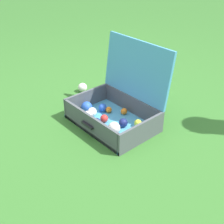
{
  "coord_description": "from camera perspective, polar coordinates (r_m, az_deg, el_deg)",
  "views": [
    {
      "loc": [
        1.32,
        -1.13,
        1.16
      ],
      "look_at": [
        0.0,
        0.02,
        0.1
      ],
      "focal_mm": 47.34,
      "sensor_mm": 36.0,
      "label": 1
    }
  ],
  "objects": [
    {
      "name": "ground_plane",
      "position": [
        2.09,
        -0.55,
        -2.56
      ],
      "size": [
        16.0,
        16.0,
        0.0
      ],
      "primitive_type": "plane",
      "color": "#336B28"
    },
    {
      "name": "open_suitcase",
      "position": [
        2.07,
        0.82,
        1.04
      ],
      "size": [
        0.59,
        0.49,
        0.55
      ],
      "color": "#4799C6",
      "rests_on": "ground"
    },
    {
      "name": "stray_ball_on_grass",
      "position": [
        2.53,
        -5.71,
        4.74
      ],
      "size": [
        0.08,
        0.08,
        0.08
      ],
      "primitive_type": "sphere",
      "color": "white",
      "rests_on": "ground"
    }
  ]
}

